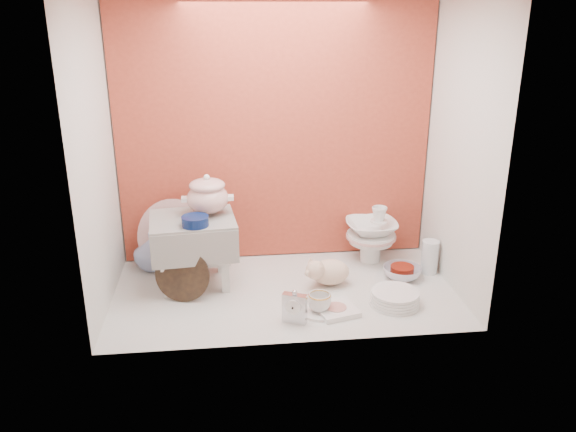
% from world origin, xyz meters
% --- Properties ---
extents(ground, '(1.80, 1.80, 0.00)m').
position_xyz_m(ground, '(0.00, 0.00, 0.00)').
color(ground, silver).
rests_on(ground, ground).
extents(niche_shell, '(1.86, 1.03, 1.53)m').
position_xyz_m(niche_shell, '(0.00, 0.18, 0.93)').
color(niche_shell, '#B9442E').
rests_on(niche_shell, ground).
extents(step_stool, '(0.47, 0.42, 0.38)m').
position_xyz_m(step_stool, '(-0.47, 0.15, 0.19)').
color(step_stool, silver).
rests_on(step_stool, ground).
extents(soup_tureen, '(0.29, 0.29, 0.22)m').
position_xyz_m(soup_tureen, '(-0.39, 0.20, 0.49)').
color(soup_tureen, white).
rests_on(soup_tureen, step_stool).
extents(cobalt_bowl, '(0.14, 0.14, 0.05)m').
position_xyz_m(cobalt_bowl, '(-0.45, 0.03, 0.41)').
color(cobalt_bowl, '#09194A').
rests_on(cobalt_bowl, step_stool).
extents(floral_platter, '(0.46, 0.29, 0.42)m').
position_xyz_m(floral_platter, '(-0.60, 0.32, 0.21)').
color(floral_platter, white).
rests_on(floral_platter, ground).
extents(blue_white_vase, '(0.22, 0.22, 0.22)m').
position_xyz_m(blue_white_vase, '(-0.72, 0.37, 0.11)').
color(blue_white_vase, white).
rests_on(blue_white_vase, ground).
extents(lacquer_tray, '(0.29, 0.12, 0.28)m').
position_xyz_m(lacquer_tray, '(-0.53, -0.03, 0.14)').
color(lacquer_tray, black).
rests_on(lacquer_tray, ground).
extents(mantel_clock, '(0.12, 0.09, 0.17)m').
position_xyz_m(mantel_clock, '(0.01, -0.32, 0.08)').
color(mantel_clock, silver).
rests_on(mantel_clock, ground).
extents(plush_pig, '(0.27, 0.19, 0.16)m').
position_xyz_m(plush_pig, '(0.25, 0.05, 0.08)').
color(plush_pig, beige).
rests_on(plush_pig, ground).
extents(teacup_saucer, '(0.19, 0.19, 0.01)m').
position_xyz_m(teacup_saucer, '(0.15, -0.24, 0.01)').
color(teacup_saucer, white).
rests_on(teacup_saucer, ground).
extents(gold_rim_teacup, '(0.15, 0.15, 0.09)m').
position_xyz_m(gold_rim_teacup, '(0.15, -0.24, 0.06)').
color(gold_rim_teacup, white).
rests_on(gold_rim_teacup, teacup_saucer).
extents(lattice_dish, '(0.23, 0.23, 0.03)m').
position_xyz_m(lattice_dish, '(0.23, -0.25, 0.01)').
color(lattice_dish, white).
rests_on(lattice_dish, ground).
extents(dinner_plate_stack, '(0.30, 0.30, 0.07)m').
position_xyz_m(dinner_plate_stack, '(0.54, -0.20, 0.04)').
color(dinner_plate_stack, white).
rests_on(dinner_plate_stack, ground).
extents(crystal_bowl, '(0.22, 0.22, 0.07)m').
position_xyz_m(crystal_bowl, '(0.67, 0.09, 0.03)').
color(crystal_bowl, silver).
rests_on(crystal_bowl, ground).
extents(clear_glass_vase, '(0.10, 0.10, 0.19)m').
position_xyz_m(clear_glass_vase, '(0.84, 0.14, 0.10)').
color(clear_glass_vase, silver).
rests_on(clear_glass_vase, ground).
extents(porcelain_tower, '(0.37, 0.37, 0.34)m').
position_xyz_m(porcelain_tower, '(0.55, 0.34, 0.17)').
color(porcelain_tower, white).
rests_on(porcelain_tower, ground).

